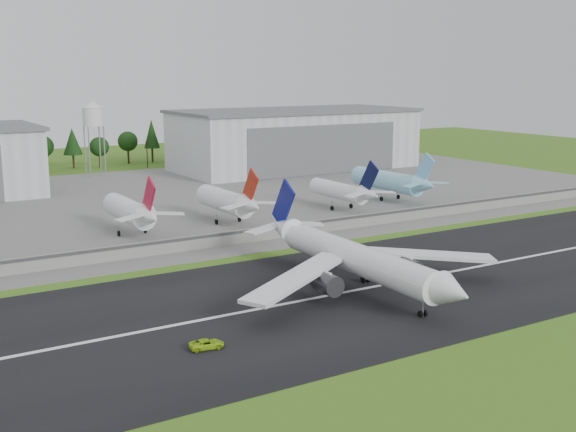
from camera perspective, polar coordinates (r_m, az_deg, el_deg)
ground at (r=135.79m, az=10.59°, el=-6.38°), size 600.00×600.00×0.00m
runway at (r=142.98m, az=7.91°, el=-5.36°), size 320.00×60.00×0.10m
runway_centerline at (r=142.97m, az=7.91°, el=-5.34°), size 220.00×1.00×0.02m
apron at (r=236.12m, az=-9.20°, el=1.26°), size 320.00×150.00×0.10m
blast_fence at (r=178.38m, az=-1.24°, el=-1.30°), size 240.00×0.61×3.50m
hangar_east at (r=308.21m, az=0.53°, el=6.11°), size 102.00×47.00×25.20m
water_tower at (r=292.81m, az=-15.16°, el=7.78°), size 8.40×8.40×29.40m
utility_poles at (r=310.86m, az=-14.83°, el=3.43°), size 230.00×3.00×12.00m
treeline at (r=325.16m, az=-15.60°, el=3.73°), size 320.00×16.00×22.00m
main_airliner at (r=136.77m, az=5.60°, el=-3.97°), size 57.27×59.12×18.17m
ground_vehicle at (r=110.42m, az=-6.44°, el=-10.01°), size 5.58×3.13×1.47m
parked_jet_red_a at (r=185.33m, az=-12.14°, el=0.33°), size 7.36×31.29×16.76m
parked_jet_red_b at (r=195.78m, az=-4.60°, el=1.15°), size 7.36×31.29×16.81m
parked_jet_navy at (r=215.44m, az=4.51°, el=1.97°), size 7.36×31.29×16.33m
parked_jet_skyblue at (r=233.12m, az=8.31°, el=2.73°), size 7.36×37.29×16.95m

